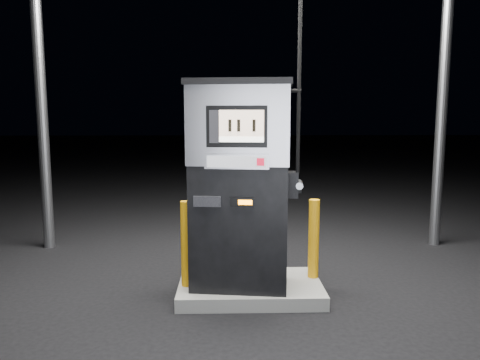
{
  "coord_description": "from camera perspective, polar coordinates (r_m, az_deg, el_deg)",
  "views": [
    {
      "loc": [
        -0.25,
        -5.07,
        2.03
      ],
      "look_at": [
        -0.11,
        0.0,
        1.32
      ],
      "focal_mm": 35.0,
      "sensor_mm": 36.0,
      "label": 1
    }
  ],
  "objects": [
    {
      "name": "bollard_left",
      "position": [
        5.2,
        -6.52,
        -7.73
      ],
      "size": [
        0.13,
        0.13,
        0.95
      ],
      "primitive_type": "cylinder",
      "rotation": [
        0.0,
        0.0,
        0.02
      ],
      "color": "#F7A40D",
      "rests_on": "pump_island"
    },
    {
      "name": "ground",
      "position": [
        5.47,
        1.24,
        -13.79
      ],
      "size": [
        80.0,
        80.0,
        0.0
      ],
      "primitive_type": "plane",
      "color": "black",
      "rests_on": "ground"
    },
    {
      "name": "pump_island",
      "position": [
        5.44,
        1.24,
        -13.06
      ],
      "size": [
        1.6,
        1.0,
        0.15
      ],
      "primitive_type": "cube",
      "color": "slate",
      "rests_on": "ground"
    },
    {
      "name": "bollard_right",
      "position": [
        5.5,
        8.97,
        -7.08
      ],
      "size": [
        0.15,
        0.15,
        0.92
      ],
      "primitive_type": "cylinder",
      "rotation": [
        0.0,
        0.0,
        -0.27
      ],
      "color": "#F7A40D",
      "rests_on": "pump_island"
    },
    {
      "name": "fuel_dispenser",
      "position": [
        5.02,
        0.03,
        -0.37
      ],
      "size": [
        1.27,
        0.79,
        4.64
      ],
      "rotation": [
        0.0,
        0.0,
        -0.13
      ],
      "color": "black",
      "rests_on": "pump_island"
    }
  ]
}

